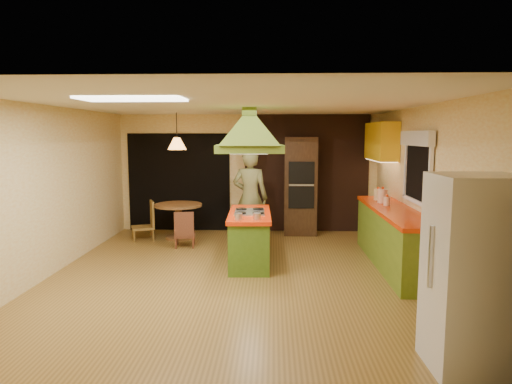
{
  "coord_description": "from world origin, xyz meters",
  "views": [
    {
      "loc": [
        0.54,
        -6.52,
        2.07
      ],
      "look_at": [
        0.26,
        0.8,
        1.15
      ],
      "focal_mm": 32.0,
      "sensor_mm": 36.0,
      "label": 1
    }
  ],
  "objects_px": {
    "man": "(250,198)",
    "canister_large": "(383,196)",
    "kitchen_island": "(250,237)",
    "wall_oven": "(301,186)",
    "refrigerator": "(473,274)",
    "dining_table": "(179,214)"
  },
  "relations": [
    {
      "from": "man",
      "to": "canister_large",
      "type": "height_order",
      "value": "man"
    },
    {
      "from": "kitchen_island",
      "to": "canister_large",
      "type": "bearing_deg",
      "value": 11.38
    },
    {
      "from": "wall_oven",
      "to": "canister_large",
      "type": "distance_m",
      "value": 2.14
    },
    {
      "from": "refrigerator",
      "to": "dining_table",
      "type": "xyz_separation_m",
      "value": [
        -3.64,
        4.98,
        -0.38
      ]
    },
    {
      "from": "dining_table",
      "to": "canister_large",
      "type": "height_order",
      "value": "canister_large"
    },
    {
      "from": "kitchen_island",
      "to": "canister_large",
      "type": "distance_m",
      "value": 2.38
    },
    {
      "from": "wall_oven",
      "to": "refrigerator",
      "type": "bearing_deg",
      "value": -76.61
    },
    {
      "from": "man",
      "to": "dining_table",
      "type": "height_order",
      "value": "man"
    },
    {
      "from": "kitchen_island",
      "to": "man",
      "type": "relative_size",
      "value": 0.92
    },
    {
      "from": "kitchen_island",
      "to": "man",
      "type": "xyz_separation_m",
      "value": [
        -0.05,
        1.17,
        0.49
      ]
    },
    {
      "from": "man",
      "to": "refrigerator",
      "type": "xyz_separation_m",
      "value": [
        2.18,
        -4.48,
        -0.04
      ]
    },
    {
      "from": "man",
      "to": "kitchen_island",
      "type": "bearing_deg",
      "value": 103.65
    },
    {
      "from": "wall_oven",
      "to": "kitchen_island",
      "type": "bearing_deg",
      "value": -111.53
    },
    {
      "from": "man",
      "to": "refrigerator",
      "type": "bearing_deg",
      "value": 127.11
    },
    {
      "from": "man",
      "to": "wall_oven",
      "type": "bearing_deg",
      "value": -121.88
    },
    {
      "from": "dining_table",
      "to": "canister_large",
      "type": "distance_m",
      "value": 3.95
    },
    {
      "from": "refrigerator",
      "to": "kitchen_island",
      "type": "bearing_deg",
      "value": 121.6
    },
    {
      "from": "refrigerator",
      "to": "canister_large",
      "type": "xyz_separation_m",
      "value": [
        0.11,
        3.84,
        0.17
      ]
    },
    {
      "from": "wall_oven",
      "to": "canister_large",
      "type": "xyz_separation_m",
      "value": [
        1.29,
        -1.71,
        0.02
      ]
    },
    {
      "from": "kitchen_island",
      "to": "man",
      "type": "distance_m",
      "value": 1.27
    },
    {
      "from": "man",
      "to": "wall_oven",
      "type": "height_order",
      "value": "wall_oven"
    },
    {
      "from": "kitchen_island",
      "to": "refrigerator",
      "type": "relative_size",
      "value": 0.96
    }
  ]
}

